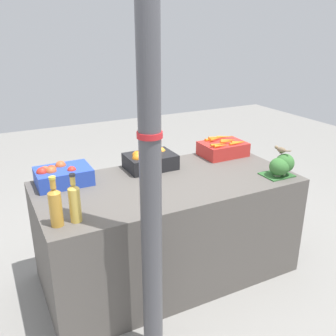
# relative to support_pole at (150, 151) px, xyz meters

# --- Properties ---
(ground_plane) EXTENTS (10.00, 10.00, 0.00)m
(ground_plane) POSITION_rel_support_pole_xyz_m (0.42, 0.63, -1.26)
(ground_plane) COLOR gray
(market_table) EXTENTS (1.87, 0.90, 0.79)m
(market_table) POSITION_rel_support_pole_xyz_m (0.42, 0.63, -0.87)
(market_table) COLOR #56514C
(market_table) RESTS_ON ground_plane
(support_pole) EXTENTS (0.13, 0.13, 2.53)m
(support_pole) POSITION_rel_support_pole_xyz_m (0.00, 0.00, 0.00)
(support_pole) COLOR #4C4C51
(support_pole) RESTS_ON ground_plane
(apple_crate) EXTENTS (0.38, 0.27, 0.15)m
(apple_crate) POSITION_rel_support_pole_xyz_m (-0.27, 0.93, -0.41)
(apple_crate) COLOR #2847B7
(apple_crate) RESTS_ON market_table
(orange_crate) EXTENTS (0.38, 0.27, 0.15)m
(orange_crate) POSITION_rel_support_pole_xyz_m (0.42, 0.94, -0.41)
(orange_crate) COLOR black
(orange_crate) RESTS_ON market_table
(carrot_crate) EXTENTS (0.38, 0.27, 0.15)m
(carrot_crate) POSITION_rel_support_pole_xyz_m (1.10, 0.93, -0.41)
(carrot_crate) COLOR red
(carrot_crate) RESTS_ON market_table
(broccoli_pile) EXTENTS (0.22, 0.19, 0.17)m
(broccoli_pile) POSITION_rel_support_pole_xyz_m (1.22, 0.33, -0.39)
(broccoli_pile) COLOR #2D602D
(broccoli_pile) RESTS_ON market_table
(juice_bottle_amber) EXTENTS (0.07, 0.07, 0.30)m
(juice_bottle_amber) POSITION_rel_support_pole_xyz_m (-0.43, 0.34, -0.36)
(juice_bottle_amber) COLOR gold
(juice_bottle_amber) RESTS_ON market_table
(juice_bottle_golden) EXTENTS (0.07, 0.07, 0.29)m
(juice_bottle_golden) POSITION_rel_support_pole_xyz_m (-0.32, 0.34, -0.35)
(juice_bottle_golden) COLOR gold
(juice_bottle_golden) RESTS_ON market_table
(sparrow_bird) EXTENTS (0.06, 0.13, 0.05)m
(sparrow_bird) POSITION_rel_support_pole_xyz_m (1.22, 0.36, -0.28)
(sparrow_bird) COLOR #4C3D2D
(sparrow_bird) RESTS_ON broccoli_pile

